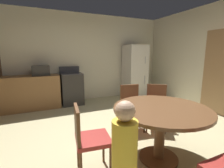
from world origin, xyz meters
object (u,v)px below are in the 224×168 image
microwave (41,71)px  chair_northeast (156,104)px  dining_table (161,118)px  person_child (124,158)px  chair_north (131,104)px  oven_range (72,88)px  chair_west (87,136)px  refrigerator (135,72)px

microwave → chair_northeast: size_ratio=0.51×
dining_table → chair_northeast: (0.59, 0.80, -0.11)m
person_child → chair_north: bearing=25.2°
chair_north → person_child: size_ratio=0.80×
dining_table → microwave: bearing=114.6°
chair_northeast → person_child: 1.95m
oven_range → person_child: size_ratio=1.01×
chair_west → person_child: person_child is taller
refrigerator → chair_north: 2.52m
refrigerator → microwave: (-2.92, 0.05, 0.15)m
oven_range → microwave: bearing=-179.7°
refrigerator → oven_range: bearing=178.6°
oven_range → dining_table: (0.63, -3.12, 0.14)m
oven_range → chair_northeast: bearing=-62.2°
person_child → dining_table: bearing=0.0°
person_child → chair_northeast: bearing=10.9°
chair_west → person_child: 0.67m
microwave → refrigerator: bearing=-1.0°
microwave → dining_table: size_ratio=0.34×
refrigerator → chair_north: (-1.36, -2.08, -0.38)m
oven_range → chair_northeast: 2.62m
oven_range → person_child: oven_range is taller
microwave → chair_north: size_ratio=0.51×
chair_north → microwave: bearing=-136.1°
oven_range → chair_north: size_ratio=1.26×
oven_range → refrigerator: bearing=-1.4°
oven_range → dining_table: oven_range is taller
oven_range → chair_north: (0.77, -2.14, 0.03)m
dining_table → chair_west: (-0.99, 0.12, -0.11)m
refrigerator → chair_northeast: (-0.91, -2.27, -0.38)m
chair_north → chair_west: bearing=-44.5°
chair_west → chair_north: bearing=44.5°
chair_north → person_child: person_child is taller
oven_range → dining_table: size_ratio=0.86×
dining_table → chair_northeast: size_ratio=1.47×
microwave → dining_table: bearing=-65.4°
microwave → chair_northeast: microwave is taller
refrigerator → person_child: 4.30m
oven_range → chair_northeast: (1.22, -2.32, 0.03)m
dining_table → chair_west: chair_west is taller
chair_north → dining_table: bearing=0.0°
refrigerator → dining_table: refrigerator is taller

